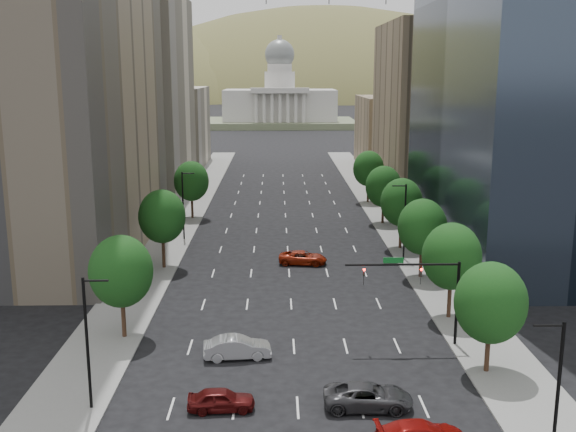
{
  "coord_description": "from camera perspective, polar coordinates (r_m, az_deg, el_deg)",
  "views": [
    {
      "loc": [
        -1.33,
        -20.28,
        21.64
      ],
      "look_at": [
        -0.25,
        42.61,
        8.0
      ],
      "focal_mm": 41.73,
      "sensor_mm": 36.0,
      "label": 1
    }
  ],
  "objects": [
    {
      "name": "tree_right_5",
      "position": [
        112.47,
        6.88,
        4.03
      ],
      "size": [
        5.2,
        5.2,
        8.75
      ],
      "color": "#382316",
      "rests_on": "ground"
    },
    {
      "name": "tree_left_2",
      "position": [
        100.37,
        -8.23,
        2.96
      ],
      "size": [
        5.2,
        5.2,
        8.68
      ],
      "color": "#382316",
      "rests_on": "ground"
    },
    {
      "name": "tree_right_4",
      "position": [
        96.88,
        8.15,
        2.5
      ],
      "size": [
        5.2,
        5.2,
        8.46
      ],
      "color": "#382316",
      "rests_on": "ground"
    },
    {
      "name": "tree_left_1",
      "position": [
        75.04,
        -10.68,
        -0.04
      ],
      "size": [
        5.2,
        5.2,
        8.97
      ],
      "color": "#382316",
      "rests_on": "ground"
    },
    {
      "name": "foothills",
      "position": [
        623.55,
        2.35,
        6.76
      ],
      "size": [
        720.0,
        413.0,
        263.0
      ],
      "color": "olive",
      "rests_on": "ground"
    },
    {
      "name": "filler_right",
      "position": [
        156.12,
        8.8,
        7.08
      ],
      "size": [
        14.0,
        26.0,
        16.0
      ],
      "primitive_type": "cube",
      "color": "#8C7759",
      "rests_on": "ground"
    },
    {
      "name": "tree_right_1",
      "position": [
        60.45,
        13.77,
        -3.37
      ],
      "size": [
        5.2,
        5.2,
        8.75
      ],
      "color": "#382316",
      "rests_on": "ground"
    },
    {
      "name": "tree_right_3",
      "position": [
        83.23,
        9.65,
        1.15
      ],
      "size": [
        5.2,
        5.2,
        8.89
      ],
      "color": "#382316",
      "rests_on": "ground"
    },
    {
      "name": "car_maroon",
      "position": [
        45.31,
        -5.72,
        -15.3
      ],
      "size": [
        4.46,
        1.99,
        1.49
      ],
      "primitive_type": "imported",
      "rotation": [
        0.0,
        0.0,
        1.62
      ],
      "color": "#480C0C",
      "rests_on": "ground"
    },
    {
      "name": "streetlight_ls",
      "position": [
        45.29,
        -16.68,
        -10.08
      ],
      "size": [
        1.7,
        0.2,
        9.0
      ],
      "color": "black",
      "rests_on": "ground"
    },
    {
      "name": "car_red_far",
      "position": [
        76.69,
        1.27,
        -3.57
      ],
      "size": [
        5.72,
        3.11,
        1.52
      ],
      "primitive_type": "imported",
      "rotation": [
        0.0,
        0.0,
        1.46
      ],
      "color": "maroon",
      "rests_on": "ground"
    },
    {
      "name": "car_silver",
      "position": [
        52.53,
        -4.34,
        -11.11
      ],
      "size": [
        5.36,
        2.36,
        1.71
      ],
      "primitive_type": "imported",
      "rotation": [
        0.0,
        0.0,
        1.68
      ],
      "color": "#A7A7AC",
      "rests_on": "ground"
    },
    {
      "name": "capitol",
      "position": [
        270.3,
        -0.71,
        9.47
      ],
      "size": [
        60.0,
        40.0,
        35.2
      ],
      "color": "#596647",
      "rests_on": "ground"
    },
    {
      "name": "midrise_cream_left",
      "position": [
        125.6,
        -12.03,
        10.08
      ],
      "size": [
        14.0,
        30.0,
        35.0
      ],
      "primitive_type": "cube",
      "color": "beige",
      "rests_on": "ground"
    },
    {
      "name": "car_dkgrey",
      "position": [
        45.64,
        6.84,
        -15.01
      ],
      "size": [
        5.93,
        2.86,
        1.63
      ],
      "primitive_type": "imported",
      "rotation": [
        0.0,
        0.0,
        1.54
      ],
      "color": "#313134",
      "rests_on": "ground"
    },
    {
      "name": "streetlight_rn",
      "position": [
        78.53,
        9.88,
        -0.3
      ],
      "size": [
        1.7,
        0.2,
        9.0
      ],
      "color": "black",
      "rests_on": "ground"
    },
    {
      "name": "tree_left_0",
      "position": [
        56.09,
        -14.04,
        -4.6
      ],
      "size": [
        5.2,
        5.2,
        8.75
      ],
      "color": "#382316",
      "rests_on": "ground"
    },
    {
      "name": "parking_tan_right",
      "position": [
        123.3,
        11.49,
        8.91
      ],
      "size": [
        14.0,
        30.0,
        30.0
      ],
      "primitive_type": "cube",
      "color": "#8C7759",
      "rests_on": "ground"
    },
    {
      "name": "traffic_signal",
      "position": [
        54.22,
        11.76,
        -5.71
      ],
      "size": [
        9.12,
        0.4,
        7.38
      ],
      "color": "black",
      "rests_on": "ground"
    },
    {
      "name": "tree_right_2",
      "position": [
        71.79,
        11.37,
        -0.92
      ],
      "size": [
        5.2,
        5.2,
        8.61
      ],
      "color": "#382316",
      "rests_on": "ground"
    },
    {
      "name": "tree_right_0",
      "position": [
        50.49,
        16.88,
        -7.09
      ],
      "size": [
        5.2,
        5.2,
        8.39
      ],
      "color": "#382316",
      "rests_on": "ground"
    },
    {
      "name": "streetlight_ln",
      "position": [
        87.76,
        -8.89,
        1.05
      ],
      "size": [
        1.7,
        0.2,
        9.0
      ],
      "color": "black",
      "rests_on": "ground"
    },
    {
      "name": "sidewalk_left",
      "position": [
        84.32,
        -10.64,
        -2.8
      ],
      "size": [
        6.0,
        200.0,
        0.15
      ],
      "primitive_type": "cube",
      "color": "slate",
      "rests_on": "ground"
    },
    {
      "name": "filler_left",
      "position": [
        158.57,
        -9.65,
        7.49
      ],
      "size": [
        14.0,
        26.0,
        18.0
      ],
      "primitive_type": "cube",
      "color": "beige",
      "rests_on": "ground"
    },
    {
      "name": "streetlight_rs",
      "position": [
        39.27,
        21.9,
        -14.03
      ],
      "size": [
        1.7,
        0.2,
        9.0
      ],
      "color": "black",
      "rests_on": "ground"
    },
    {
      "name": "sidewalk_right",
      "position": [
        84.81,
        10.51,
        -2.71
      ],
      "size": [
        6.0,
        200.0,
        0.15
      ],
      "primitive_type": "cube",
      "color": "slate",
      "rests_on": "ground"
    }
  ]
}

